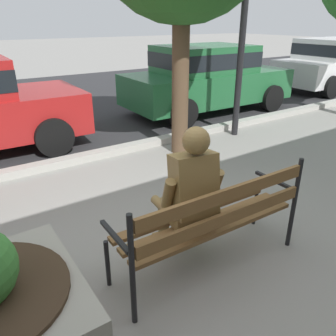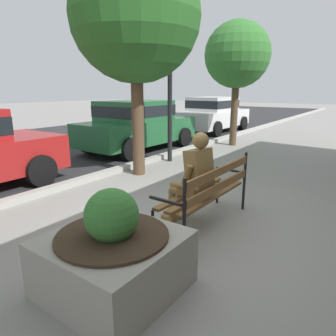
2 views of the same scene
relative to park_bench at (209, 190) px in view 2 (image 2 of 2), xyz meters
name	(u,v)px [view 2 (image 2 of 2)]	position (x,y,z in m)	size (l,w,h in m)	color
ground_plane	(187,226)	(-0.21, 0.23, -0.54)	(80.00, 80.00, 0.00)	gray
curb_stone	(62,186)	(-0.21, 3.13, -0.48)	(60.00, 0.20, 0.12)	#B2AFA8
park_bench	(209,190)	(0.00, 0.00, 0.00)	(1.81, 0.56, 0.95)	brown
bronze_statue_seated	(192,181)	(-0.13, 0.21, 0.12)	(0.73, 0.79, 1.37)	olive
concrete_planter	(114,256)	(-1.81, 0.07, -0.18)	(1.19, 1.19, 1.03)	gray
street_tree_down_street	(135,17)	(1.52, 2.61, 2.80)	(2.70, 2.70, 4.72)	brown
street_tree_far_corner	(237,55)	(6.25, 2.37, 2.43)	(2.14, 2.14, 4.06)	brown
parked_car_green	(137,124)	(3.69, 4.52, 0.30)	(4.13, 1.99, 1.56)	#236638
parked_car_white	(214,113)	(8.94, 4.52, 0.30)	(4.13, 1.99, 1.56)	silver
lamp_post	(170,63)	(2.99, 2.77, 2.01)	(0.32, 0.32, 3.90)	black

